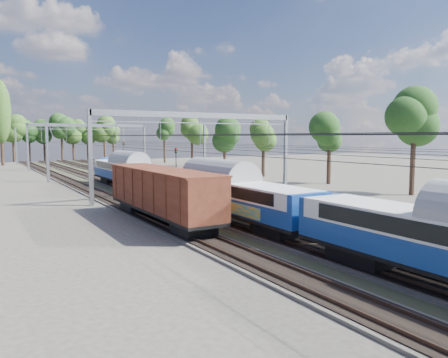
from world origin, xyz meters
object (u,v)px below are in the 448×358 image
signal_near (176,163)px  worker (158,174)px  emu_train (222,186)px  freight_boxcar (161,191)px  signal_far (124,151)px

signal_near → worker: bearing=102.0°
emu_train → freight_boxcar: (-4.50, 1.34, -0.30)m
signal_near → signal_far: 43.92m
freight_boxcar → signal_near: (9.42, 18.16, 0.83)m
signal_far → signal_near: bearing=-106.5°
emu_train → signal_near: 20.12m
worker → signal_far: bearing=-3.2°
freight_boxcar → signal_near: signal_near is taller
freight_boxcar → signal_far: (16.73, 61.47, 0.96)m
emu_train → worker: 33.20m
worker → freight_boxcar: bearing=163.9°
emu_train → worker: emu_train is taller
emu_train → signal_far: 63.99m
emu_train → signal_far: (12.23, 62.81, 0.66)m
freight_boxcar → signal_far: size_ratio=2.87×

